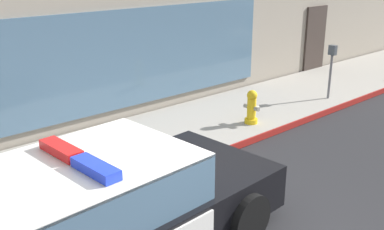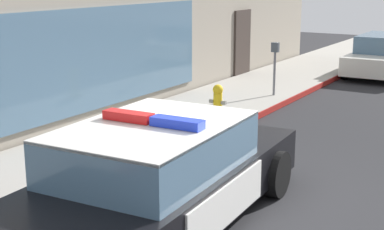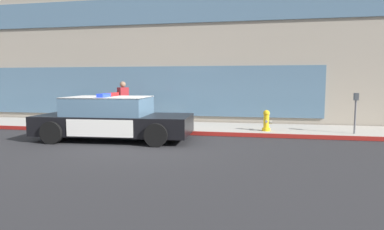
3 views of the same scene
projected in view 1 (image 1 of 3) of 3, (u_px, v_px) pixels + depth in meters
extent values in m
cube|color=#A39E93|center=(84.00, 162.00, 8.13)|extent=(48.00, 2.60, 0.15)
cube|color=maroon|center=(126.00, 188.00, 7.21)|extent=(28.80, 0.04, 0.14)
cube|color=#382D28|center=(315.00, 40.00, 14.37)|extent=(1.00, 0.08, 2.10)
cube|color=black|center=(98.00, 227.00, 5.40)|extent=(4.95, 2.17, 0.60)
cube|color=silver|center=(192.00, 173.00, 6.38)|extent=(1.75, 1.97, 0.05)
cube|color=silver|center=(50.00, 200.00, 5.99)|extent=(2.04, 0.14, 0.51)
cube|color=yellow|center=(49.00, 200.00, 6.00)|extent=(0.22, 0.02, 0.26)
cube|color=slate|center=(80.00, 189.00, 5.09)|extent=(2.61, 1.86, 0.60)
cube|color=silver|center=(78.00, 165.00, 4.99)|extent=(2.61, 1.86, 0.04)
cube|color=red|center=(61.00, 150.00, 5.20)|extent=(0.23, 0.66, 0.11)
cube|color=blue|center=(96.00, 168.00, 4.73)|extent=(0.23, 0.66, 0.11)
cylinder|color=black|center=(151.00, 171.00, 7.17)|extent=(0.69, 0.26, 0.68)
cylinder|color=black|center=(248.00, 218.00, 5.88)|extent=(0.69, 0.26, 0.68)
cylinder|color=gold|center=(251.00, 121.00, 9.81)|extent=(0.28, 0.28, 0.10)
cylinder|color=gold|center=(252.00, 109.00, 9.72)|extent=(0.19, 0.19, 0.45)
sphere|color=gold|center=(252.00, 95.00, 9.63)|extent=(0.22, 0.22, 0.22)
cylinder|color=gray|center=(252.00, 92.00, 9.60)|extent=(0.06, 0.06, 0.05)
cylinder|color=gray|center=(257.00, 109.00, 9.61)|extent=(0.09, 0.10, 0.09)
cylinder|color=gray|center=(246.00, 106.00, 9.82)|extent=(0.09, 0.10, 0.09)
cylinder|color=gray|center=(256.00, 108.00, 9.82)|extent=(0.10, 0.12, 0.12)
cylinder|color=slate|center=(330.00, 77.00, 11.39)|extent=(0.06, 0.06, 1.10)
cube|color=#474C51|center=(333.00, 50.00, 11.18)|extent=(0.12, 0.18, 0.24)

